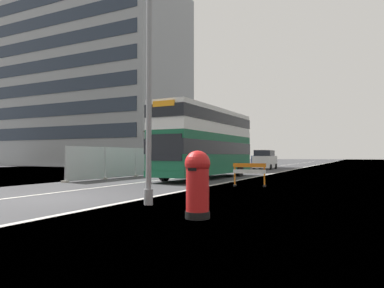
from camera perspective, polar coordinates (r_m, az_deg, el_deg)
ground at (r=13.42m, az=-19.82°, el=-8.71°), size 140.00×280.00×0.10m
double_decker_bus at (r=24.03m, az=2.39°, el=0.36°), size 2.94×11.23×4.71m
lamppost_foreground at (r=11.57m, az=-7.02°, el=10.03°), size 0.29×0.70×8.39m
red_pillar_postbox at (r=8.85m, az=0.90°, el=-6.05°), size 0.65×0.65×1.70m
roadworks_barrier at (r=18.18m, az=9.32°, el=-4.47°), size 1.69×0.80×1.17m
construction_site_fence at (r=32.41m, az=-2.19°, el=-2.79°), size 0.44×27.40×2.18m
car_oncoming_near at (r=40.86m, az=11.79°, el=-2.60°), size 2.06×3.96×2.15m
car_receding_mid at (r=48.07m, az=11.30°, el=-2.43°), size 1.96×4.01×2.27m
bare_tree_far_verge_near at (r=42.53m, az=-5.21°, el=-0.56°), size 3.15×2.72×4.97m
bare_tree_far_verge_mid at (r=55.11m, az=-0.53°, el=-0.86°), size 2.25×2.46×5.30m
backdrop_office_block at (r=59.15m, az=-16.03°, el=9.48°), size 29.60×14.26×26.25m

